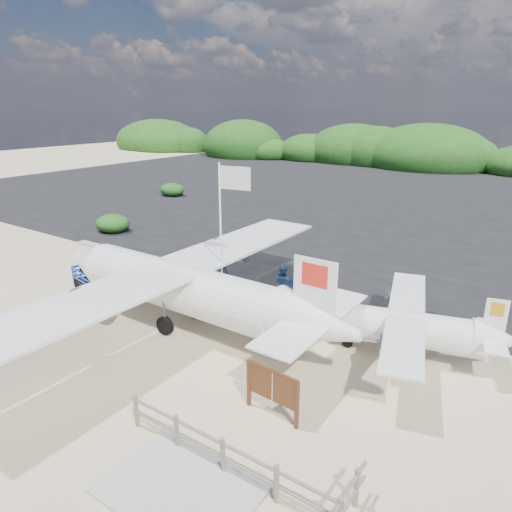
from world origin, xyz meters
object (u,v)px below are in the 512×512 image
Objects in this scene: baggage_cart at (98,291)px; flagpole at (223,321)px; crew_c at (291,295)px; aircraft_small at (346,192)px; signboard at (272,416)px; crew_a at (221,274)px; crew_b at (283,284)px.

flagpole reaches higher than baggage_cart.
baggage_cart is 9.35m from crew_c.
crew_c is at bearing 94.25° from aircraft_small.
flagpole is 4.22× the size of crew_c.
signboard is at bearing 95.53° from aircraft_small.
crew_a reaches higher than crew_c.
crew_a is 3.78m from crew_c.
signboard is at bearing -38.96° from flagpole.
baggage_cart is 0.39× the size of aircraft_small.
aircraft_small is at bearing -48.61° from crew_b.
crew_a is (-6.84, 6.33, 0.92)m from signboard.
baggage_cart is at bearing 49.10° from crew_b.
aircraft_small is at bearing -58.19° from crew_c.
flagpole is 0.95× the size of aircraft_small.
aircraft_small is (-0.89, 31.02, 0.00)m from baggage_cart.
baggage_cart is 6.96m from flagpole.
crew_c reaches higher than signboard.
crew_c is at bearing 119.79° from signboard.
baggage_cart is 8.91m from crew_b.
crew_a reaches higher than aircraft_small.
crew_c is (-3.07, 6.37, 0.76)m from signboard.
aircraft_small is at bearing 102.84° from baggage_cart.
flagpole is at bearing 18.38° from baggage_cart.
baggage_cart is 1.72× the size of crew_c.
signboard is 1.24× the size of crew_c.
baggage_cart is 0.41× the size of flagpole.
baggage_cart is at bearing 76.79° from aircraft_small.
crew_a is at bearing 34.59° from crew_b.
crew_b is 0.26× the size of aircraft_small.
crew_a is at bearing 87.01° from aircraft_small.
crew_b is at bearing 93.22° from aircraft_small.
crew_b is at bearing 70.15° from flagpole.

